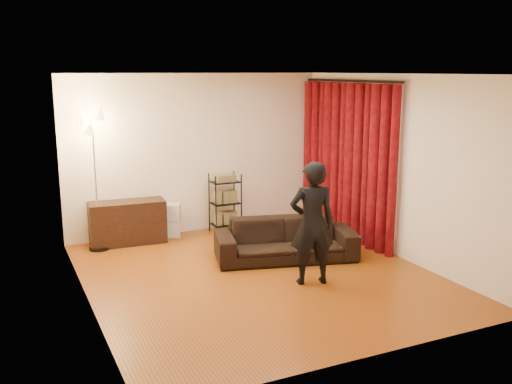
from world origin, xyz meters
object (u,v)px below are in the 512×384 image
sofa (286,240)px  media_cabinet (128,222)px  storage_boxes (170,220)px  wire_shelf (225,203)px  floor_lamp (96,183)px  person (312,223)px

sofa → media_cabinet: 2.63m
media_cabinet → storage_boxes: media_cabinet is taller
wire_shelf → floor_lamp: size_ratio=0.48×
person → floor_lamp: bearing=-34.9°
sofa → wire_shelf: size_ratio=2.01×
media_cabinet → floor_lamp: (-0.48, -0.13, 0.71)m
storage_boxes → sofa: bearing=-56.9°
storage_boxes → floor_lamp: 1.46m
person → media_cabinet: 3.33m
media_cabinet → wire_shelf: bearing=1.9°
storage_boxes → floor_lamp: floor_lamp is taller
sofa → media_cabinet: media_cabinet is taller
wire_shelf → floor_lamp: (-2.16, -0.09, 0.55)m
person → storage_boxes: bearing=-55.4°
wire_shelf → floor_lamp: bearing=-177.1°
media_cabinet → person: bearing=-53.6°
person → storage_boxes: (-1.07, 2.84, -0.53)m
sofa → person: (-0.14, -0.99, 0.51)m
media_cabinet → wire_shelf: size_ratio=1.17×
storage_boxes → wire_shelf: wire_shelf is taller
sofa → floor_lamp: size_ratio=0.97×
media_cabinet → wire_shelf: (1.68, -0.04, 0.16)m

